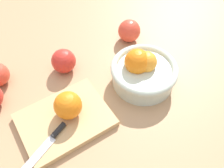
# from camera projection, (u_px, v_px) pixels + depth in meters

# --- Properties ---
(ground_plane) EXTENTS (2.40, 2.40, 0.00)m
(ground_plane) POSITION_uv_depth(u_px,v_px,m) (78.00, 88.00, 0.72)
(ground_plane) COLOR tan
(bowl) EXTENTS (0.20, 0.20, 0.11)m
(bowl) POSITION_uv_depth(u_px,v_px,m) (143.00, 71.00, 0.70)
(bowl) COLOR beige
(bowl) RESTS_ON ground_plane
(cutting_board) EXTENTS (0.24, 0.18, 0.02)m
(cutting_board) POSITION_uv_depth(u_px,v_px,m) (65.00, 120.00, 0.64)
(cutting_board) COLOR tan
(cutting_board) RESTS_ON ground_plane
(orange_on_board) EXTENTS (0.07, 0.07, 0.07)m
(orange_on_board) POSITION_uv_depth(u_px,v_px,m) (68.00, 105.00, 0.62)
(orange_on_board) COLOR orange
(orange_on_board) RESTS_ON cutting_board
(knife) EXTENTS (0.15, 0.08, 0.01)m
(knife) POSITION_uv_depth(u_px,v_px,m) (50.00, 141.00, 0.59)
(knife) COLOR silver
(knife) RESTS_ON cutting_board
(apple_front_center) EXTENTS (0.08, 0.08, 0.08)m
(apple_front_center) POSITION_uv_depth(u_px,v_px,m) (64.00, 61.00, 0.74)
(apple_front_center) COLOR red
(apple_front_center) RESTS_ON ground_plane
(apple_front_left) EXTENTS (0.08, 0.08, 0.08)m
(apple_front_left) POSITION_uv_depth(u_px,v_px,m) (129.00, 31.00, 0.83)
(apple_front_left) COLOR #D6422D
(apple_front_left) RESTS_ON ground_plane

